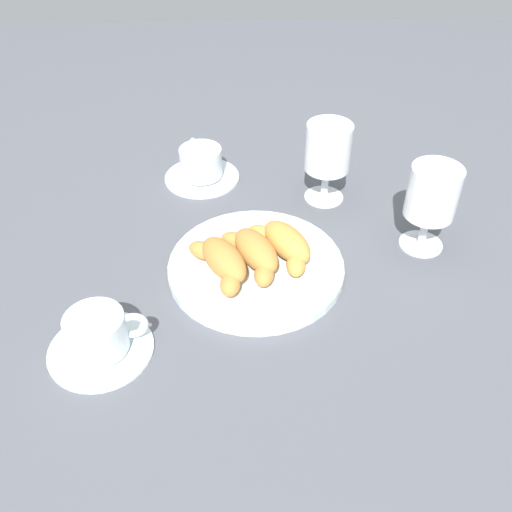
% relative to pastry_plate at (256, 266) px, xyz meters
% --- Properties ---
extents(ground_plane, '(2.20, 2.20, 0.00)m').
position_rel_pastry_plate_xyz_m(ground_plane, '(0.03, -0.01, -0.01)').
color(ground_plane, '#4C4F56').
extents(pastry_plate, '(0.26, 0.26, 0.02)m').
position_rel_pastry_plate_xyz_m(pastry_plate, '(0.00, 0.00, 0.00)').
color(pastry_plate, silver).
rests_on(pastry_plate, ground_plane).
extents(croissant_large, '(0.12, 0.10, 0.04)m').
position_rel_pastry_plate_xyz_m(croissant_large, '(0.02, -0.04, 0.03)').
color(croissant_large, '#CC893D').
rests_on(croissant_large, pastry_plate).
extents(croissant_small, '(0.12, 0.10, 0.04)m').
position_rel_pastry_plate_xyz_m(croissant_small, '(-0.00, 0.00, 0.03)').
color(croissant_small, '#BC7A38').
rests_on(croissant_small, pastry_plate).
extents(croissant_extra, '(0.12, 0.10, 0.04)m').
position_rel_pastry_plate_xyz_m(croissant_extra, '(-0.02, 0.05, 0.03)').
color(croissant_extra, '#BC7A38').
rests_on(croissant_extra, pastry_plate).
extents(coffee_cup_near, '(0.14, 0.14, 0.06)m').
position_rel_pastry_plate_xyz_m(coffee_cup_near, '(0.26, 0.09, 0.02)').
color(coffee_cup_near, silver).
rests_on(coffee_cup_near, ground_plane).
extents(coffee_cup_far, '(0.14, 0.14, 0.06)m').
position_rel_pastry_plate_xyz_m(coffee_cup_far, '(-0.15, 0.21, 0.02)').
color(coffee_cup_far, silver).
rests_on(coffee_cup_far, ground_plane).
extents(juice_glass_left, '(0.08, 0.08, 0.14)m').
position_rel_pastry_plate_xyz_m(juice_glass_left, '(0.19, -0.13, 0.08)').
color(juice_glass_left, white).
rests_on(juice_glass_left, ground_plane).
extents(juice_glass_right, '(0.08, 0.08, 0.14)m').
position_rel_pastry_plate_xyz_m(juice_glass_right, '(0.05, -0.26, 0.08)').
color(juice_glass_right, white).
rests_on(juice_glass_right, ground_plane).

